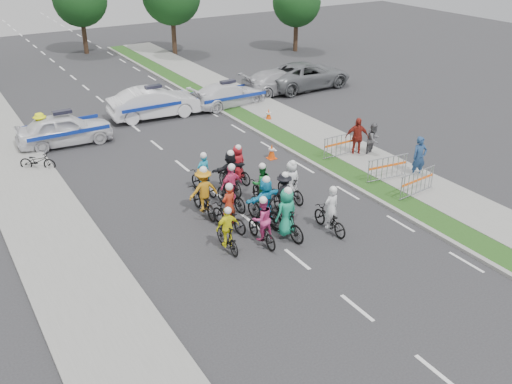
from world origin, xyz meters
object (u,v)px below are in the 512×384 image
rider_6 (229,214)px  civilian_sedan (279,82)px  civilian_suv (306,75)px  rider_3 (227,233)px  parked_bike (37,161)px  spectator_2 (357,137)px  rider_12 (204,179)px  police_car_0 (65,129)px  rider_2 (262,226)px  rider_1 (286,218)px  rider_13 (238,168)px  rider_5 (265,204)px  police_car_2 (228,94)px  barrier_0 (417,184)px  rider_4 (283,199)px  cone_0 (272,152)px  cone_1 (269,115)px  rider_10 (204,196)px  marshal_hiviz (42,130)px  police_car_1 (154,103)px  barrier_1 (387,169)px  rider_9 (231,191)px  spectator_1 (373,140)px  spectator_0 (419,157)px  rider_7 (291,185)px  tree_2 (297,2)px  rider_0 (330,216)px  barrier_2 (341,146)px  rider_8 (261,190)px  rider_11 (230,175)px

rider_6 → civilian_sedan: size_ratio=0.38×
civilian_suv → rider_3: bearing=135.9°
civilian_suv → parked_bike: size_ratio=3.73×
civilian_sedan → spectator_2: size_ratio=2.68×
rider_12 → police_car_0: bearing=-76.3°
rider_2 → spectator_2: spectator_2 is taller
police_car_0 → civilian_sedan: (13.83, 2.01, -0.05)m
rider_1 → rider_13: (0.82, 4.83, -0.09)m
rider_5 → police_car_2: size_ratio=0.42×
barrier_0 → spectator_2: bearing=81.0°
rider_12 → parked_bike: rider_12 is taller
rider_2 → civilian_sedan: rider_2 is taller
rider_4 → rider_6: rider_6 is taller
barrier_0 → cone_0: barrier_0 is taller
rider_5 → rider_13: bearing=-115.1°
barrier_0 → cone_1: (-0.07, 10.87, -0.22)m
rider_4 → rider_10: (-2.49, 1.61, 0.06)m
marshal_hiviz → rider_1: bearing=113.5°
rider_5 → police_car_1: 13.53m
barrier_1 → rider_10: bearing=170.4°
rider_9 → rider_6: bearing=49.8°
spectator_1 → rider_6: bearing=177.4°
rider_4 → spectator_0: rider_4 is taller
rider_5 → civilian_sedan: rider_5 is taller
rider_7 → cone_1: size_ratio=2.53×
rider_1 → tree_2: (17.53, 24.63, 3.07)m
rider_5 → rider_7: size_ratio=1.10×
rider_0 → rider_10: rider_10 is taller
barrier_1 → rider_1: bearing=-165.2°
rider_13 → civilian_suv: bearing=-148.0°
barrier_2 → cone_1: size_ratio=2.86×
rider_0 → rider_2: bearing=-12.4°
rider_8 → civilian_sedan: rider_8 is taller
rider_7 → parked_bike: (-7.80, 8.28, -0.27)m
police_car_1 → barrier_2: 11.17m
rider_8 → marshal_hiviz: size_ratio=1.08×
rider_1 → cone_0: size_ratio=2.83×
spectator_1 → rider_12: bearing=157.9°
rider_4 → rider_10: rider_10 is taller
spectator_2 → barrier_2: size_ratio=0.93×
rider_13 → spectator_0: 7.72m
police_car_1 → civilian_sedan: bearing=-82.4°
rider_11 → parked_bike: rider_11 is taller
rider_12 → tree_2: tree_2 is taller
civilian_sedan → rider_3: bearing=142.7°
civilian_sedan → cone_1: (-3.48, -4.26, -0.38)m
rider_8 → police_car_0: rider_8 is taller
rider_0 → rider_2: 2.54m
police_car_1 → tree_2: tree_2 is taller
barrier_2 → civilian_sedan: bearing=71.8°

